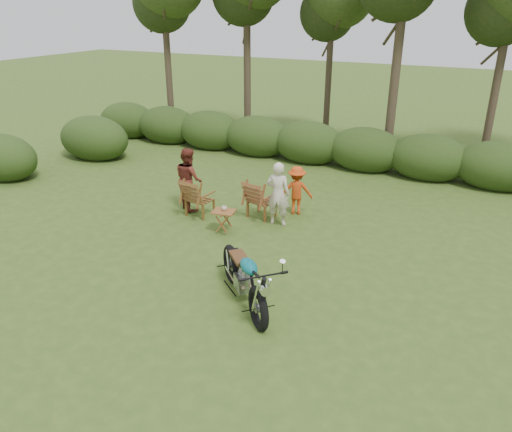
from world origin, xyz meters
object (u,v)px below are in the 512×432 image
at_px(motorcycle, 244,300).
at_px(lawn_chair_right, 262,217).
at_px(adult_b, 191,208).
at_px(child, 296,213).
at_px(cup, 224,208).
at_px(adult_a, 278,224).
at_px(side_table, 224,222).
at_px(lawn_chair_left, 200,215).

height_order(motorcycle, lawn_chair_right, motorcycle).
distance_m(adult_b, child, 2.86).
bearing_deg(child, cup, 36.61).
xyz_separation_m(cup, adult_a, (0.98, 0.97, -0.61)).
relative_size(motorcycle, lawn_chair_right, 2.26).
bearing_deg(cup, motorcycle, -53.44).
bearing_deg(adult_a, lawn_chair_right, -31.05).
bearing_deg(adult_b, motorcycle, 171.18).
bearing_deg(side_table, motorcycle, -53.12).
height_order(lawn_chair_right, child, child).
bearing_deg(lawn_chair_right, lawn_chair_left, 33.25).
relative_size(side_table, adult_b, 0.33).
xyz_separation_m(side_table, adult_a, (0.96, 1.02, -0.28)).
xyz_separation_m(lawn_chair_right, lawn_chair_left, (-1.49, -0.62, 0.00)).
distance_m(adult_a, child, 0.87).
height_order(lawn_chair_left, child, child).
relative_size(cup, child, 0.10).
bearing_deg(lawn_chair_left, child, -145.62).
bearing_deg(adult_a, child, -107.45).
relative_size(lawn_chair_left, adult_b, 0.61).
bearing_deg(cup, lawn_chair_right, 71.29).
height_order(cup, child, cup).
xyz_separation_m(cup, child, (1.12, 1.83, -0.61)).
distance_m(lawn_chair_right, cup, 1.42).
height_order(side_table, adult_a, adult_a).
height_order(cup, adult_b, adult_b).
relative_size(cup, adult_a, 0.08).
distance_m(adult_a, adult_b, 2.55).
height_order(lawn_chair_left, side_table, side_table).
xyz_separation_m(lawn_chair_left, cup, (1.08, -0.60, 0.61)).
bearing_deg(lawn_chair_left, motorcycle, 138.67).
distance_m(cup, adult_a, 1.50).
bearing_deg(child, adult_b, -2.54).
distance_m(lawn_chair_left, cup, 1.38).
bearing_deg(lawn_chair_right, adult_a, 167.55).
xyz_separation_m(motorcycle, adult_a, (-0.87, 3.45, 0.00)).
relative_size(cup, adult_b, 0.08).
relative_size(motorcycle, cup, 17.81).
xyz_separation_m(lawn_chair_right, adult_b, (-1.99, -0.33, 0.00)).
xyz_separation_m(motorcycle, lawn_chair_right, (-1.43, 3.69, 0.00)).
height_order(motorcycle, adult_a, adult_a).
relative_size(adult_a, child, 1.26).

